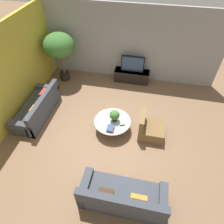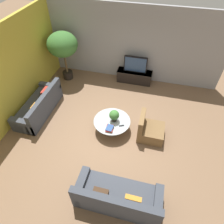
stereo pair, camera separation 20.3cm
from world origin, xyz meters
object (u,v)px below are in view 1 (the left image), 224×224
armchair_wicker (150,129)px  potted_palm_tall (59,47)px  couch_by_wall (38,108)px  couch_near_entry (122,197)px  television (133,64)px  potted_plant_tabletop (115,115)px  coffee_table (112,123)px  media_console (132,76)px

armchair_wicker → potted_palm_tall: size_ratio=0.42×
couch_by_wall → couch_near_entry: (3.43, -2.44, 0.00)m
television → potted_plant_tabletop: bearing=-93.7°
coffee_table → potted_plant_tabletop: 0.36m
couch_by_wall → potted_palm_tall: bearing=177.4°
media_console → coffee_table: media_console is taller
coffee_table → television: bearing=85.1°
coffee_table → armchair_wicker: (1.22, 0.02, -0.02)m
television → potted_palm_tall: bearing=-171.0°
coffee_table → couch_near_entry: 2.40m
coffee_table → couch_by_wall: (-2.70, 0.16, -0.01)m
coffee_table → potted_palm_tall: bearing=137.3°
couch_by_wall → television: bearing=132.4°
coffee_table → couch_near_entry: couch_near_entry is taller
media_console → potted_plant_tabletop: size_ratio=3.55×
couch_near_entry → potted_palm_tall: bearing=-54.6°
potted_palm_tall → couch_near_entry: bearing=-54.6°
couch_near_entry → potted_plant_tabletop: bearing=-74.0°
couch_by_wall → couch_near_entry: 4.21m
media_console → potted_plant_tabletop: bearing=-93.7°
couch_by_wall → couch_near_entry: bearing=54.5°
media_console → armchair_wicker: bearing=-71.0°
couch_by_wall → potted_palm_tall: potted_palm_tall is taller
armchair_wicker → television: bearing=19.0°
couch_by_wall → potted_palm_tall: 2.55m
coffee_table → armchair_wicker: size_ratio=1.38×
media_console → couch_by_wall: (-2.95, -2.69, 0.02)m
coffee_table → media_console: bearing=85.1°
media_console → couch_near_entry: (0.48, -5.14, 0.02)m
coffee_table → armchair_wicker: bearing=1.2°
couch_by_wall → potted_palm_tall: size_ratio=1.06×
armchair_wicker → potted_plant_tabletop: 1.21m
potted_plant_tabletop → armchair_wicker: bearing=-0.4°
media_console → potted_palm_tall: bearing=-170.9°
couch_near_entry → armchair_wicker: size_ratio=2.42×
couch_by_wall → armchair_wicker: armchair_wicker is taller
potted_palm_tall → television: bearing=9.0°
coffee_table → potted_plant_tabletop: bearing=27.5°
television → couch_by_wall: television is taller
television → couch_near_entry: 5.19m
media_console → armchair_wicker: (0.97, -2.83, 0.01)m
couch_by_wall → potted_plant_tabletop: (2.77, -0.13, 0.37)m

